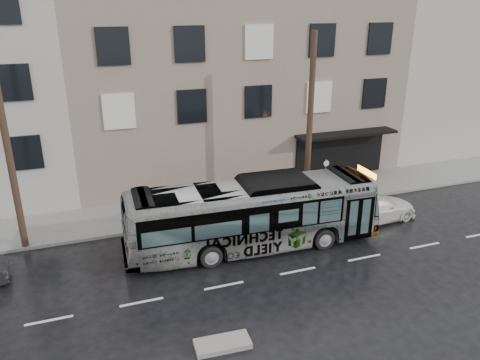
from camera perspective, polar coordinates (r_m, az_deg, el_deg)
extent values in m
plane|color=black|center=(20.80, -4.09, -9.14)|extent=(120.00, 120.00, 0.00)
cube|color=gray|center=(25.01, -7.15, -3.65)|extent=(90.00, 3.60, 0.15)
cube|color=gray|center=(32.00, -1.85, 12.06)|extent=(20.00, 12.00, 11.00)
cube|color=#A9A7A0|center=(41.79, 24.51, 13.02)|extent=(18.00, 12.00, 12.00)
cylinder|color=#432C21|center=(24.21, 8.50, 6.93)|extent=(0.30, 0.30, 9.00)
cylinder|color=#432C21|center=(21.68, -26.44, 3.32)|extent=(0.30, 0.30, 9.00)
cylinder|color=slate|center=(25.70, 10.29, -0.07)|extent=(0.06, 0.06, 2.40)
imported|color=#B2B2B2|center=(20.74, 1.52, -4.24)|extent=(11.47, 3.13, 3.17)
imported|color=silver|center=(24.52, 15.93, -3.31)|extent=(4.83, 2.33, 1.36)
cube|color=#A19D99|center=(15.94, -2.14, -19.33)|extent=(1.84, 0.90, 0.18)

